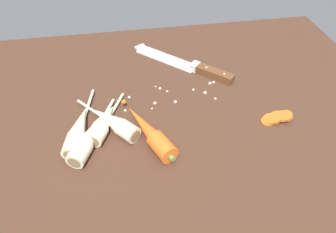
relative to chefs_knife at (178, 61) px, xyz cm
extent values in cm
cube|color=#42281C|center=(-7.11, -22.01, -2.65)|extent=(120.00, 90.00, 4.00)
cube|color=silver|center=(-3.02, 2.94, -0.40)|extent=(17.39, 17.11, 0.50)
cone|color=silver|center=(-11.03, 10.76, -0.40)|extent=(4.91, 4.93, 3.96)
cube|color=silver|center=(4.14, -4.04, 0.45)|extent=(3.48, 3.50, 2.20)
cube|color=brown|center=(8.80, -8.58, 0.45)|extent=(9.83, 9.68, 2.20)
sphere|color=silver|center=(6.79, -6.62, 1.55)|extent=(0.50, 0.50, 0.50)
sphere|color=silver|center=(10.80, -10.53, 1.55)|extent=(0.50, 0.50, 0.50)
cylinder|color=#D6601E|center=(-9.99, -33.77, 1.45)|extent=(6.36, 7.41, 4.20)
cone|color=#D6601E|center=(-13.00, -26.91, 1.45)|extent=(9.68, 15.33, 3.99)
sphere|color=#D6601E|center=(-17.11, -17.57, 1.45)|extent=(1.20, 1.20, 1.20)
cylinder|color=#5B7F3D|center=(-8.49, -37.18, 1.45)|extent=(1.50, 1.40, 1.20)
cylinder|color=beige|center=(-16.92, -27.75, 1.35)|extent=(6.12, 6.21, 4.00)
cone|color=beige|center=(-21.17, -22.69, 1.35)|extent=(8.35, 8.92, 3.80)
cylinder|color=beige|center=(-25.52, -17.51, 0.45)|extent=(6.42, 7.45, 0.70)
cylinder|color=#7A6647|center=(-15.39, -29.57, 1.35)|extent=(2.34, 2.03, 2.80)
cylinder|color=beige|center=(-28.69, -30.06, 1.35)|extent=(4.97, 6.01, 4.00)
cone|color=beige|center=(-27.23, -22.81, 1.35)|extent=(5.60, 10.02, 3.80)
cylinder|color=beige|center=(-25.73, -15.39, 0.45)|extent=(2.71, 10.17, 0.70)
cylinder|color=#7A6647|center=(-29.22, -32.66, 1.35)|extent=(2.80, 0.85, 2.80)
cylinder|color=beige|center=(-27.30, -32.59, 1.35)|extent=(5.68, 6.21, 4.00)
cone|color=beige|center=(-24.49, -26.21, 1.35)|extent=(7.08, 9.70, 3.80)
cylinder|color=beige|center=(-21.61, -19.67, 0.45)|extent=(4.53, 9.12, 0.70)
cylinder|color=#7A6647|center=(-28.31, -34.89, 1.35)|extent=(2.68, 1.40, 2.80)
cylinder|color=beige|center=(-23.74, -27.68, 1.35)|extent=(5.39, 5.49, 4.00)
cone|color=beige|center=(-21.30, -22.36, 1.35)|extent=(6.57, 8.39, 3.80)
cylinder|color=beige|center=(-18.81, -16.91, 0.45)|extent=(4.01, 7.65, 0.70)
cylinder|color=#7A6647|center=(-24.61, -29.59, 1.35)|extent=(2.67, 1.44, 2.80)
cylinder|color=#D6601E|center=(16.23, -28.24, -0.30)|extent=(3.02, 3.02, 0.70)
cylinder|color=#D6601E|center=(16.95, -28.03, -0.06)|extent=(3.35, 3.29, 1.76)
cylinder|color=#D6601E|center=(17.77, -28.27, 0.19)|extent=(3.26, 3.18, 1.60)
cylinder|color=#D6601E|center=(18.57, -28.00, 0.43)|extent=(3.34, 3.31, 1.93)
cylinder|color=#D6601E|center=(19.77, -28.32, 0.68)|extent=(3.28, 3.21, 1.59)
cylinder|color=#D6601E|center=(20.54, -28.54, 0.92)|extent=(3.14, 3.10, 1.90)
sphere|color=silver|center=(-15.61, -13.47, -0.30)|extent=(0.70, 0.70, 0.70)
sphere|color=silver|center=(6.78, -11.22, -0.22)|extent=(0.87, 0.87, 0.87)
sphere|color=silver|center=(4.42, -14.98, -0.21)|extent=(0.89, 0.89, 0.89)
sphere|color=silver|center=(-4.07, -17.30, -0.25)|extent=(0.80, 0.80, 0.80)
sphere|color=silver|center=(-9.32, -16.97, -0.23)|extent=(0.84, 0.84, 0.84)
sphere|color=silver|center=(6.44, -17.82, -0.35)|extent=(0.61, 0.61, 0.61)
sphere|color=silver|center=(-8.17, -10.08, -0.44)|extent=(0.41, 0.41, 0.41)
sphere|color=silver|center=(-10.33, -18.87, -0.43)|extent=(0.44, 0.44, 0.44)
sphere|color=silver|center=(-16.97, -18.50, -0.29)|extent=(0.73, 0.73, 0.73)
sphere|color=silver|center=(7.93, -10.86, -0.30)|extent=(0.71, 0.71, 0.71)
sphere|color=silver|center=(1.65, -13.18, -0.35)|extent=(0.60, 0.60, 0.60)
sphere|color=silver|center=(-5.40, -12.71, -0.36)|extent=(0.58, 0.58, 0.58)
sphere|color=silver|center=(-6.99, -11.16, -0.27)|extent=(0.76, 0.76, 0.76)
camera|label=1|loc=(-16.25, -77.74, 51.71)|focal=33.65mm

